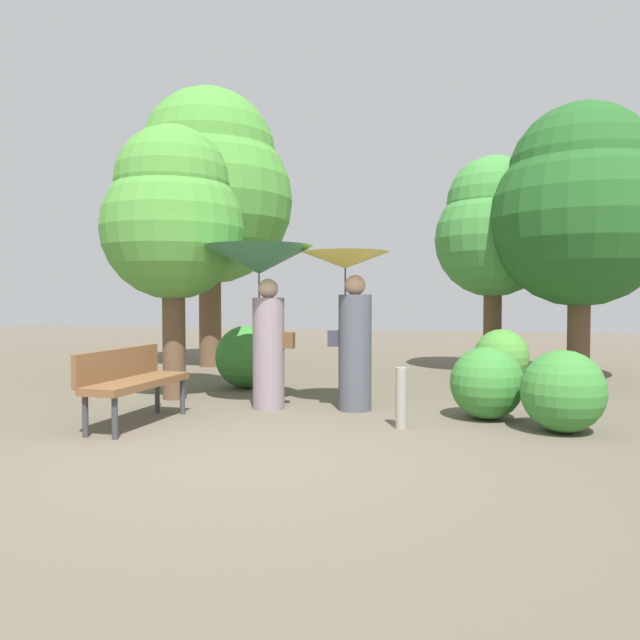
{
  "coord_description": "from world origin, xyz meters",
  "views": [
    {
      "loc": [
        2.07,
        -5.07,
        1.4
      ],
      "look_at": [
        0.0,
        2.56,
        1.1
      ],
      "focal_mm": 34.04,
      "sensor_mm": 36.0,
      "label": 1
    }
  ],
  "objects_px": {
    "tree_near_left": "(173,215)",
    "tree_mid_right": "(581,205)",
    "tree_mid_left": "(209,187)",
    "path_marker_post": "(401,398)",
    "person_right": "(350,306)",
    "park_bench": "(131,378)",
    "person_left": "(262,284)",
    "tree_near_right": "(493,228)"
  },
  "relations": [
    {
      "from": "tree_near_left",
      "to": "tree_mid_left",
      "type": "distance_m",
      "value": 4.1
    },
    {
      "from": "tree_mid_left",
      "to": "tree_mid_right",
      "type": "relative_size",
      "value": 1.22
    },
    {
      "from": "person_left",
      "to": "tree_mid_right",
      "type": "height_order",
      "value": "tree_mid_right"
    },
    {
      "from": "park_bench",
      "to": "path_marker_post",
      "type": "distance_m",
      "value": 2.95
    },
    {
      "from": "person_right",
      "to": "park_bench",
      "type": "xyz_separation_m",
      "value": [
        -2.14,
        -1.46,
        -0.78
      ]
    },
    {
      "from": "tree_near_right",
      "to": "tree_mid_right",
      "type": "relative_size",
      "value": 0.87
    },
    {
      "from": "tree_near_right",
      "to": "tree_mid_left",
      "type": "xyz_separation_m",
      "value": [
        -5.5,
        -0.38,
        0.95
      ]
    },
    {
      "from": "tree_near_right",
      "to": "person_right",
      "type": "bearing_deg",
      "value": -112.12
    },
    {
      "from": "person_right",
      "to": "tree_mid_left",
      "type": "relative_size",
      "value": 0.35
    },
    {
      "from": "person_right",
      "to": "path_marker_post",
      "type": "height_order",
      "value": "person_right"
    },
    {
      "from": "park_bench",
      "to": "path_marker_post",
      "type": "relative_size",
      "value": 2.31
    },
    {
      "from": "tree_near_left",
      "to": "path_marker_post",
      "type": "bearing_deg",
      "value": -18.19
    },
    {
      "from": "person_left",
      "to": "person_right",
      "type": "distance_m",
      "value": 1.14
    },
    {
      "from": "tree_near_left",
      "to": "tree_mid_left",
      "type": "xyz_separation_m",
      "value": [
        -1.24,
        3.75,
        1.1
      ]
    },
    {
      "from": "park_bench",
      "to": "tree_mid_right",
      "type": "bearing_deg",
      "value": -45.75
    },
    {
      "from": "person_left",
      "to": "tree_near_left",
      "type": "height_order",
      "value": "tree_near_left"
    },
    {
      "from": "tree_near_left",
      "to": "tree_mid_right",
      "type": "relative_size",
      "value": 0.82
    },
    {
      "from": "person_right",
      "to": "park_bench",
      "type": "relative_size",
      "value": 1.3
    },
    {
      "from": "person_left",
      "to": "tree_mid_left",
      "type": "bearing_deg",
      "value": 28.13
    },
    {
      "from": "park_bench",
      "to": "path_marker_post",
      "type": "height_order",
      "value": "park_bench"
    },
    {
      "from": "person_right",
      "to": "tree_mid_left",
      "type": "height_order",
      "value": "tree_mid_left"
    },
    {
      "from": "tree_mid_left",
      "to": "path_marker_post",
      "type": "bearing_deg",
      "value": -46.94
    },
    {
      "from": "park_bench",
      "to": "tree_mid_left",
      "type": "bearing_deg",
      "value": 17.68
    },
    {
      "from": "tree_near_left",
      "to": "path_marker_post",
      "type": "xyz_separation_m",
      "value": [
        3.26,
        -1.07,
        -2.19
      ]
    },
    {
      "from": "person_right",
      "to": "tree_near_right",
      "type": "distance_m",
      "value": 4.84
    },
    {
      "from": "path_marker_post",
      "to": "person_left",
      "type": "bearing_deg",
      "value": 158.85
    },
    {
      "from": "tree_mid_left",
      "to": "path_marker_post",
      "type": "relative_size",
      "value": 8.52
    },
    {
      "from": "park_bench",
      "to": "tree_near_left",
      "type": "distance_m",
      "value": 2.61
    },
    {
      "from": "tree_near_left",
      "to": "tree_mid_left",
      "type": "bearing_deg",
      "value": 108.33
    },
    {
      "from": "path_marker_post",
      "to": "person_right",
      "type": "bearing_deg",
      "value": 129.77
    },
    {
      "from": "tree_mid_left",
      "to": "park_bench",
      "type": "bearing_deg",
      "value": -73.33
    },
    {
      "from": "person_right",
      "to": "path_marker_post",
      "type": "relative_size",
      "value": 3.0
    },
    {
      "from": "tree_near_right",
      "to": "tree_near_left",
      "type": "bearing_deg",
      "value": -135.85
    },
    {
      "from": "tree_mid_left",
      "to": "person_right",
      "type": "bearing_deg",
      "value": -46.23
    },
    {
      "from": "person_right",
      "to": "tree_mid_left",
      "type": "distance_m",
      "value": 5.9
    },
    {
      "from": "tree_near_right",
      "to": "tree_mid_left",
      "type": "height_order",
      "value": "tree_mid_left"
    },
    {
      "from": "person_right",
      "to": "park_bench",
      "type": "distance_m",
      "value": 2.71
    },
    {
      "from": "tree_near_right",
      "to": "tree_mid_left",
      "type": "distance_m",
      "value": 5.59
    },
    {
      "from": "path_marker_post",
      "to": "tree_mid_left",
      "type": "bearing_deg",
      "value": 133.06
    },
    {
      "from": "person_left",
      "to": "tree_mid_right",
      "type": "relative_size",
      "value": 0.45
    },
    {
      "from": "person_right",
      "to": "person_left",
      "type": "bearing_deg",
      "value": 95.17
    },
    {
      "from": "tree_near_right",
      "to": "tree_mid_right",
      "type": "height_order",
      "value": "tree_mid_right"
    }
  ]
}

